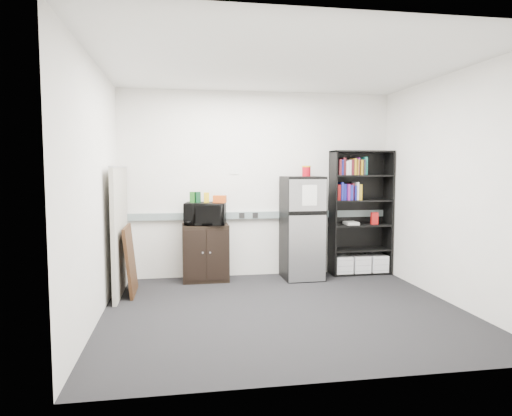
# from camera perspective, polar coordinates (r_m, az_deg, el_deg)

# --- Properties ---
(floor) EXTENTS (4.00, 4.00, 0.00)m
(floor) POSITION_cam_1_polar(r_m,az_deg,el_deg) (5.26, 3.54, -12.62)
(floor) COLOR black
(floor) RESTS_ON ground
(wall_back) EXTENTS (4.00, 0.02, 2.70)m
(wall_back) POSITION_cam_1_polar(r_m,az_deg,el_deg) (6.74, 0.25, 2.94)
(wall_back) COLOR white
(wall_back) RESTS_ON floor
(wall_right) EXTENTS (0.02, 3.50, 2.70)m
(wall_right) POSITION_cam_1_polar(r_m,az_deg,el_deg) (5.81, 23.23, 2.21)
(wall_right) COLOR white
(wall_right) RESTS_ON floor
(wall_left) EXTENTS (0.02, 3.50, 2.70)m
(wall_left) POSITION_cam_1_polar(r_m,az_deg,el_deg) (4.97, -19.48, 1.93)
(wall_left) COLOR white
(wall_left) RESTS_ON floor
(ceiling) EXTENTS (4.00, 3.50, 0.02)m
(ceiling) POSITION_cam_1_polar(r_m,az_deg,el_deg) (5.14, 3.71, 17.45)
(ceiling) COLOR white
(ceiling) RESTS_ON wall_back
(electrical_raceway) EXTENTS (3.92, 0.05, 0.10)m
(electrical_raceway) POSITION_cam_1_polar(r_m,az_deg,el_deg) (6.74, 0.29, -0.89)
(electrical_raceway) COLOR gray
(electrical_raceway) RESTS_ON wall_back
(wall_note) EXTENTS (0.14, 0.00, 0.10)m
(wall_note) POSITION_cam_1_polar(r_m,az_deg,el_deg) (6.68, -2.72, 4.64)
(wall_note) COLOR white
(wall_note) RESTS_ON wall_back
(bookshelf) EXTENTS (0.90, 0.34, 1.85)m
(bookshelf) POSITION_cam_1_polar(r_m,az_deg,el_deg) (7.01, 12.92, -0.68)
(bookshelf) COLOR black
(bookshelf) RESTS_ON floor
(cubicle_partition) EXTENTS (0.06, 1.30, 1.62)m
(cubicle_partition) POSITION_cam_1_polar(r_m,az_deg,el_deg) (6.06, -16.64, -2.60)
(cubicle_partition) COLOR #ACA598
(cubicle_partition) RESTS_ON floor
(cabinet) EXTENTS (0.64, 0.43, 0.80)m
(cabinet) POSITION_cam_1_polar(r_m,az_deg,el_deg) (6.50, -6.32, -5.57)
(cabinet) COLOR black
(cabinet) RESTS_ON floor
(microwave) EXTENTS (0.62, 0.47, 0.31)m
(microwave) POSITION_cam_1_polar(r_m,az_deg,el_deg) (6.41, -6.36, -0.71)
(microwave) COLOR black
(microwave) RESTS_ON cabinet
(snack_box_a) EXTENTS (0.08, 0.06, 0.15)m
(snack_box_a) POSITION_cam_1_polar(r_m,az_deg,el_deg) (6.42, -7.95, 1.34)
(snack_box_a) COLOR #1B5718
(snack_box_a) RESTS_ON microwave
(snack_box_b) EXTENTS (0.08, 0.07, 0.15)m
(snack_box_b) POSITION_cam_1_polar(r_m,az_deg,el_deg) (6.42, -7.29, 1.35)
(snack_box_b) COLOR #0B341A
(snack_box_b) RESTS_ON microwave
(snack_box_c) EXTENTS (0.07, 0.05, 0.14)m
(snack_box_c) POSITION_cam_1_polar(r_m,az_deg,el_deg) (6.43, -6.21, 1.32)
(snack_box_c) COLOR gold
(snack_box_c) RESTS_ON microwave
(snack_bag) EXTENTS (0.20, 0.14, 0.10)m
(snack_bag) POSITION_cam_1_polar(r_m,az_deg,el_deg) (6.39, -4.56, 1.13)
(snack_bag) COLOR #C84A14
(snack_bag) RESTS_ON microwave
(refrigerator) EXTENTS (0.56, 0.59, 1.47)m
(refrigerator) POSITION_cam_1_polar(r_m,az_deg,el_deg) (6.59, 5.81, -2.47)
(refrigerator) COLOR black
(refrigerator) RESTS_ON floor
(coffee_can) EXTENTS (0.13, 0.13, 0.17)m
(coffee_can) POSITION_cam_1_polar(r_m,az_deg,el_deg) (6.69, 6.31, 4.71)
(coffee_can) COLOR #B00816
(coffee_can) RESTS_ON refrigerator
(framed_poster) EXTENTS (0.12, 0.67, 0.87)m
(framed_poster) POSITION_cam_1_polar(r_m,az_deg,el_deg) (6.01, -15.41, -6.29)
(framed_poster) COLOR black
(framed_poster) RESTS_ON floor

